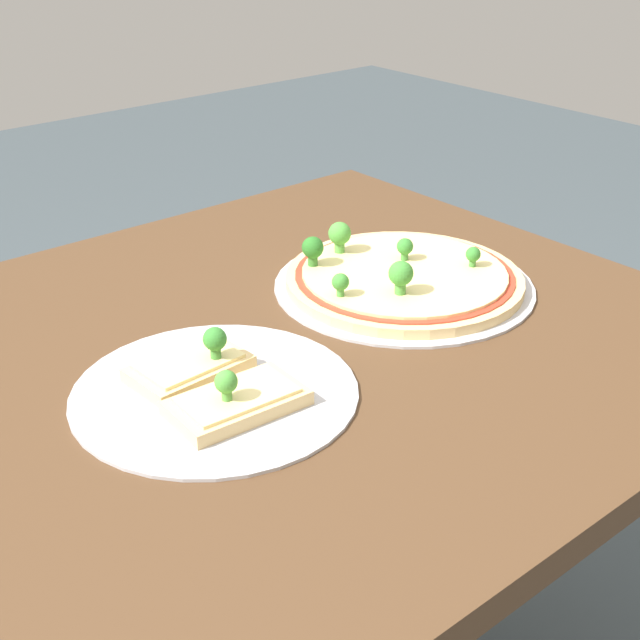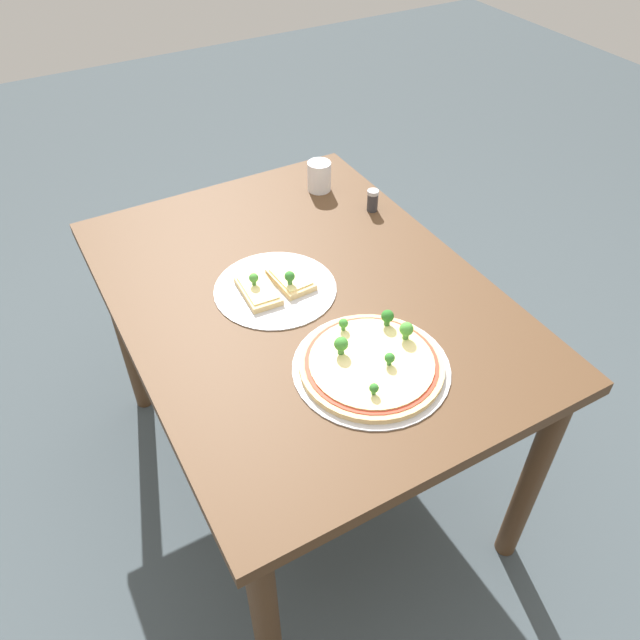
% 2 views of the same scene
% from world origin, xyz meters
% --- Properties ---
extents(dining_table, '(1.21, 0.90, 0.77)m').
position_xyz_m(dining_table, '(0.00, 0.00, 0.67)').
color(dining_table, '#4C331E').
rests_on(dining_table, ground_plane).
extents(pizza_tray_whole, '(0.35, 0.35, 0.07)m').
position_xyz_m(pizza_tray_whole, '(0.31, 0.01, 0.78)').
color(pizza_tray_whole, '#B7B7BC').
rests_on(pizza_tray_whole, dining_table).
extents(pizza_tray_slice, '(0.31, 0.31, 0.06)m').
position_xyz_m(pizza_tray_slice, '(-0.04, -0.06, 0.78)').
color(pizza_tray_slice, '#B7B7BC').
rests_on(pizza_tray_slice, dining_table).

